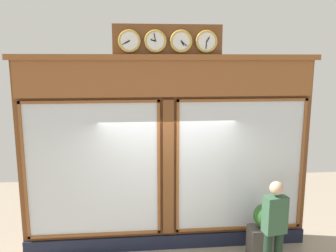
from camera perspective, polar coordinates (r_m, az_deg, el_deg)
name	(u,v)px	position (r m, az deg, el deg)	size (l,w,h in m)	color
shop_facade	(167,153)	(6.61, -0.10, -4.37)	(5.50, 0.42, 4.20)	brown
pedestrian	(274,226)	(6.19, 16.86, -15.27)	(0.39, 0.28, 1.69)	#1C2F21
planter_box	(264,243)	(6.94, 15.31, -17.89)	(0.56, 0.36, 0.63)	#4C4742
planter_shrub	(265,216)	(6.71, 15.53, -13.90)	(0.43, 0.43, 0.43)	#285623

